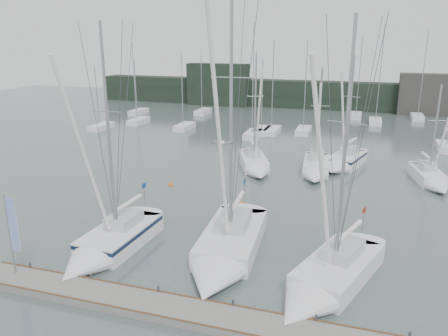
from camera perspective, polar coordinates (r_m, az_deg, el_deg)
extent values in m
plane|color=#4C5D5B|center=(26.31, -0.54, -12.71)|extent=(160.00, 160.00, 0.00)
cube|color=slate|center=(22.24, -4.76, -18.27)|extent=(24.00, 2.00, 0.40)
cube|color=black|center=(84.71, 12.79, 9.28)|extent=(90.00, 4.00, 5.00)
cube|color=black|center=(86.61, -0.79, 10.84)|extent=(12.00, 3.00, 8.00)
cube|color=#393734|center=(83.02, 25.29, 8.66)|extent=(10.00, 3.00, 7.00)
cube|color=white|center=(61.36, 6.29, 4.82)|extent=(1.80, 4.50, 0.90)
cylinder|color=#989BA0|center=(59.89, 6.39, 10.63)|extent=(0.12, 0.12, 11.70)
cube|color=white|center=(58.71, 3.79, 4.34)|extent=(1.80, 4.50, 0.90)
cylinder|color=#989BA0|center=(57.09, 3.81, 11.50)|extent=(0.12, 0.12, 13.87)
cube|color=white|center=(64.03, -5.18, 5.35)|extent=(1.80, 4.50, 0.90)
cylinder|color=#989BA0|center=(62.73, -5.49, 10.12)|extent=(0.12, 0.12, 9.93)
cube|color=white|center=(78.28, 23.92, 6.07)|extent=(1.80, 4.50, 0.90)
cylinder|color=#989BA0|center=(76.97, 24.57, 11.10)|extent=(0.12, 0.12, 13.03)
cube|color=white|center=(76.86, -2.77, 7.32)|extent=(1.80, 4.50, 0.90)
cylinder|color=#989BA0|center=(75.68, -2.96, 11.42)|extent=(0.12, 0.12, 10.23)
cube|color=white|center=(69.22, -11.12, 5.97)|extent=(1.80, 4.50, 0.90)
cylinder|color=#989BA0|center=(67.94, -11.61, 10.91)|extent=(0.12, 0.12, 11.22)
cube|color=white|center=(58.24, 26.93, 2.44)|extent=(1.80, 4.50, 0.90)
cube|color=white|center=(78.04, -11.09, 7.17)|extent=(1.80, 4.50, 0.90)
cylinder|color=#989BA0|center=(77.00, -11.46, 10.47)|extent=(0.12, 0.12, 8.26)
cube|color=white|center=(61.99, 10.34, 4.77)|extent=(1.80, 4.50, 0.90)
cylinder|color=#989BA0|center=(60.52, 10.59, 10.56)|extent=(0.12, 0.12, 11.79)
cube|color=white|center=(76.20, 16.83, 6.54)|extent=(1.80, 4.50, 0.90)
cylinder|color=#989BA0|center=(74.89, 17.25, 11.41)|extent=(0.12, 0.12, 12.20)
cube|color=white|center=(66.26, -15.71, 5.18)|extent=(1.80, 4.50, 0.90)
cylinder|color=#989BA0|center=(65.12, -16.27, 9.07)|extent=(0.12, 0.12, 8.34)
cube|color=white|center=(61.24, 4.98, 4.83)|extent=(1.80, 4.50, 0.90)
cylinder|color=#989BA0|center=(59.90, 5.00, 9.62)|extent=(0.12, 0.12, 9.51)
cube|color=white|center=(71.65, 19.15, 5.72)|extent=(1.80, 4.50, 0.90)
cylinder|color=#989BA0|center=(70.23, 19.73, 11.54)|extent=(0.12, 0.12, 13.83)
cube|color=white|center=(29.37, -13.35, -8.90)|extent=(3.22, 6.13, 1.51)
cone|color=white|center=(26.36, -18.57, -12.48)|extent=(3.04, 2.71, 2.92)
cube|color=#B6B6BB|center=(29.30, -12.95, -6.56)|extent=(1.72, 2.47, 0.70)
cylinder|color=#989BA0|center=(26.79, -14.86, 4.49)|extent=(0.18, 0.18, 12.61)
cylinder|color=white|center=(29.49, -12.33, -4.46)|extent=(0.43, 2.94, 0.28)
cube|color=#0F1B37|center=(29.16, -13.41, -8.01)|extent=(3.24, 6.15, 0.25)
cube|color=navy|center=(30.89, -10.41, -2.27)|extent=(0.05, 0.54, 0.36)
cube|color=white|center=(28.26, 1.09, -9.43)|extent=(3.88, 7.57, 1.58)
cone|color=white|center=(23.79, -1.74, -14.86)|extent=(3.59, 3.38, 3.37)
cube|color=#B6B6BB|center=(28.24, 1.34, -6.86)|extent=(2.06, 3.06, 0.74)
cylinder|color=#989BA0|center=(25.13, 0.94, 8.15)|extent=(0.19, 0.19, 15.84)
cylinder|color=white|center=(28.73, 1.75, -4.39)|extent=(0.55, 3.60, 0.30)
cube|color=navy|center=(30.76, 2.68, -1.80)|extent=(0.06, 0.57, 0.38)
cube|color=white|center=(25.77, 14.67, -12.87)|extent=(4.95, 7.12, 1.47)
cone|color=white|center=(22.13, 9.72, -17.92)|extent=(3.71, 3.61, 2.95)
cube|color=#B6B6BB|center=(25.67, 15.28, -10.30)|extent=(2.40, 3.00, 0.69)
cylinder|color=#989BA0|center=(22.73, 15.53, 2.53)|extent=(0.18, 0.18, 12.84)
cylinder|color=white|center=(25.99, 16.12, -7.87)|extent=(1.32, 3.09, 0.28)
cube|color=#A02715|center=(27.66, 17.85, -5.28)|extent=(0.20, 0.51, 0.35)
cube|color=white|center=(45.12, 3.88, 0.63)|extent=(4.26, 5.96, 1.44)
cone|color=white|center=(41.43, 4.64, -0.87)|extent=(3.10, 3.07, 2.40)
cube|color=#B6B6BB|center=(45.30, 3.82, 2.07)|extent=(2.04, 2.52, 0.67)
cylinder|color=#989BA0|center=(43.47, 4.11, 7.98)|extent=(0.17, 0.17, 10.37)
cylinder|color=white|center=(45.68, 3.74, 3.32)|extent=(1.24, 2.58, 0.27)
cube|color=white|center=(44.61, 11.95, 0.13)|extent=(2.84, 5.57, 1.52)
cone|color=white|center=(40.92, 11.78, -1.37)|extent=(2.60, 2.49, 2.44)
cube|color=#B6B6BB|center=(44.80, 12.06, 1.68)|extent=(1.50, 2.25, 0.71)
cylinder|color=#989BA0|center=(43.04, 12.36, 6.75)|extent=(0.18, 0.18, 9.05)
cylinder|color=white|center=(45.13, 12.15, 2.98)|extent=(0.48, 2.65, 0.28)
cube|color=white|center=(47.51, 15.76, 0.87)|extent=(3.95, 5.70, 1.50)
cone|color=white|center=(44.13, 14.22, -0.21)|extent=(3.12, 2.86, 2.60)
cube|color=#B6B6BB|center=(47.70, 16.06, 2.28)|extent=(1.96, 2.39, 0.70)
cylinder|color=#989BA0|center=(45.98, 16.18, 7.70)|extent=(0.18, 0.18, 10.05)
cylinder|color=white|center=(47.99, 16.35, 3.45)|extent=(0.98, 2.51, 0.28)
cube|color=#0F1B37|center=(47.38, 15.81, 1.45)|extent=(3.98, 5.73, 0.25)
cube|color=white|center=(44.97, 25.02, -1.06)|extent=(3.11, 5.32, 1.33)
cone|color=white|center=(41.77, 26.46, -2.54)|extent=(2.58, 2.52, 2.21)
cube|color=#B6B6BB|center=(45.11, 25.00, 0.29)|extent=(1.57, 2.19, 0.62)
cylinder|color=#989BA0|center=(43.58, 25.90, 4.59)|extent=(0.16, 0.16, 7.90)
cylinder|color=white|center=(45.42, 24.92, 1.45)|extent=(0.70, 2.44, 0.25)
sphere|color=orange|center=(35.30, 2.25, -4.76)|extent=(0.49, 0.49, 0.49)
sphere|color=orange|center=(40.05, -6.99, -2.22)|extent=(0.52, 0.52, 0.52)
cylinder|color=#989BA0|center=(26.45, -26.19, -7.84)|extent=(0.09, 0.09, 4.62)
cube|color=blue|center=(25.95, -25.84, -6.67)|extent=(0.62, 0.07, 3.08)
ellipsoid|color=white|center=(21.99, -0.25, 3.33)|extent=(0.27, 0.45, 0.19)
cube|color=gray|center=(22.03, -0.94, 3.40)|extent=(0.44, 0.20, 0.11)
cube|color=gray|center=(21.94, 0.45, 3.35)|extent=(0.44, 0.20, 0.11)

